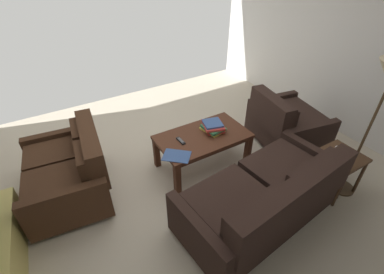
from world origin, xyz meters
name	(u,v)px	position (x,y,z in m)	size (l,w,h in m)	color
ground_plane	(189,171)	(0.00, 0.00, 0.00)	(5.16, 5.11, 0.01)	beige
wall_left	(343,39)	(-2.58, 0.00, 1.34)	(0.12, 5.11, 2.68)	white
sofa_main	(266,198)	(-0.29, 1.08, 0.35)	(1.86, 1.04, 0.81)	black
loveseat_near	(70,171)	(1.35, -0.38, 0.34)	(0.98, 1.28, 0.82)	black
coffee_table	(203,140)	(-0.23, -0.03, 0.41)	(1.15, 0.66, 0.48)	#4C2819
end_table	(339,162)	(-1.32, 1.15, 0.43)	(0.45, 0.45, 0.53)	#472D1C
armchair_side	(285,123)	(-1.52, 0.16, 0.34)	(1.01, 1.11, 0.81)	black
coffee_mug	(337,151)	(-1.27, 1.11, 0.58)	(0.10, 0.08, 0.10)	white
book_stack	(213,127)	(-0.40, -0.06, 0.54)	(0.32, 0.35, 0.12)	#E0CC4C
tv_remote	(181,141)	(0.08, -0.06, 0.49)	(0.05, 0.16, 0.02)	black
loose_magazine	(177,156)	(0.25, 0.16, 0.48)	(0.22, 0.31, 0.01)	#385693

